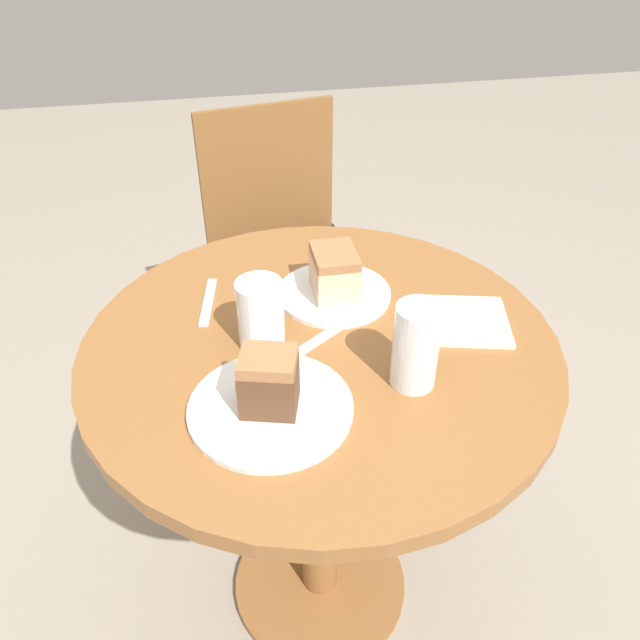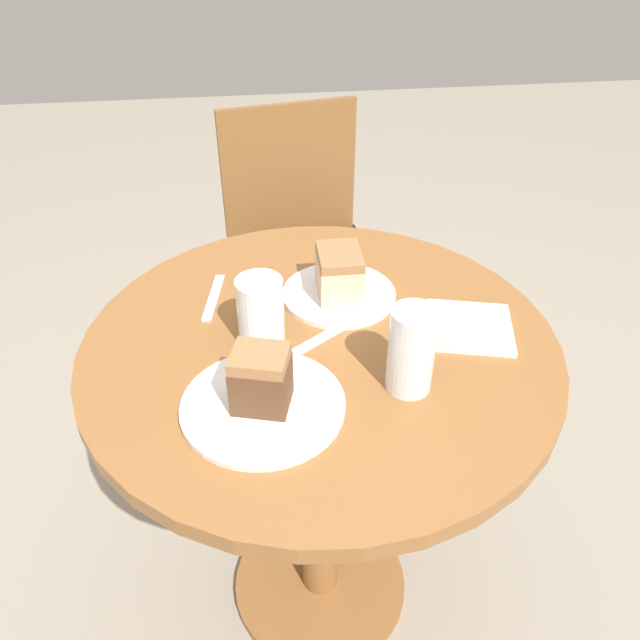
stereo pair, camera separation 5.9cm
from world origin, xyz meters
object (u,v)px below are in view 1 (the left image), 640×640
at_px(chair, 285,253).
at_px(glass_water, 261,318).
at_px(plate_far, 271,408).
at_px(plate_near, 334,294).
at_px(cake_slice_near, 334,272).
at_px(glass_lemonade, 415,351).
at_px(cake_slice_far, 269,382).

relative_size(chair, glass_water, 7.19).
bearing_deg(plate_far, plate_near, 60.34).
height_order(plate_far, glass_water, glass_water).
relative_size(plate_far, glass_water, 2.03).
distance_m(plate_near, plate_far, 0.32).
height_order(plate_near, cake_slice_near, cake_slice_near).
height_order(plate_near, glass_lemonade, glass_lemonade).
distance_m(chair, plate_near, 0.74).
bearing_deg(cake_slice_near, cake_slice_far, -119.66).
xyz_separation_m(plate_near, plate_far, (-0.16, -0.28, 0.00)).
xyz_separation_m(plate_far, cake_slice_near, (0.16, 0.28, 0.05)).
bearing_deg(cake_slice_far, plate_far, -116.57).
bearing_deg(cake_slice_near, glass_water, -142.15).
distance_m(chair, glass_water, 0.88).
distance_m(plate_far, cake_slice_near, 0.33).
relative_size(chair, plate_far, 3.55).
distance_m(plate_far, cake_slice_far, 0.05).
relative_size(chair, plate_near, 4.14).
xyz_separation_m(cake_slice_near, glass_lemonade, (0.07, -0.26, 0.01)).
relative_size(cake_slice_near, cake_slice_far, 1.06).
relative_size(cake_slice_near, glass_lemonade, 0.73).
bearing_deg(glass_water, cake_slice_near, 37.85).
bearing_deg(plate_near, cake_slice_far, -119.66).
height_order(glass_lemonade, glass_water, glass_lemonade).
relative_size(chair, cake_slice_far, 9.02).
bearing_deg(cake_slice_near, plate_far, -119.66).
height_order(cake_slice_near, glass_lemonade, glass_lemonade).
distance_m(cake_slice_near, cake_slice_far, 0.32).
distance_m(plate_far, glass_lemonade, 0.24).
xyz_separation_m(chair, plate_far, (-0.16, -0.96, 0.30)).
bearing_deg(cake_slice_far, cake_slice_near, 60.34).
relative_size(chair, cake_slice_near, 8.47).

